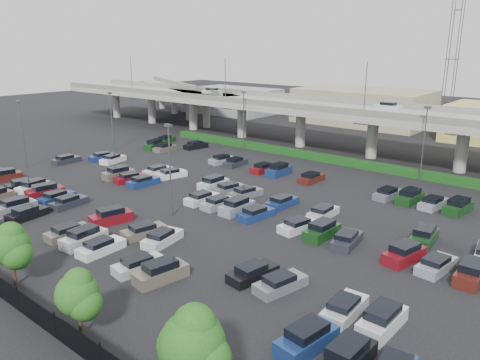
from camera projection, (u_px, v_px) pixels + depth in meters
name	position (u px, v px, depth m)	size (l,w,h in m)	color
ground	(220.00, 198.00, 57.73)	(280.00, 280.00, 0.00)	black
overpass	(345.00, 113.00, 79.48)	(150.00, 13.00, 15.80)	gray
on_ramp	(182.00, 90.00, 119.55)	(50.93, 30.13, 8.80)	gray
hedge	(323.00, 158.00, 76.01)	(66.00, 1.60, 1.10)	#113B13
tree_row	(0.00, 240.00, 36.75)	(65.07, 3.66, 5.94)	#332316
parked_cars	(202.00, 202.00, 54.52)	(63.14, 41.69, 1.67)	maroon
light_poles	(206.00, 142.00, 59.98)	(66.90, 48.38, 10.30)	#48484D
distant_buildings	(470.00, 119.00, 94.66)	(138.00, 24.00, 9.00)	gray
comm_tower	(452.00, 56.00, 105.46)	(2.40, 2.40, 30.00)	#48484D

